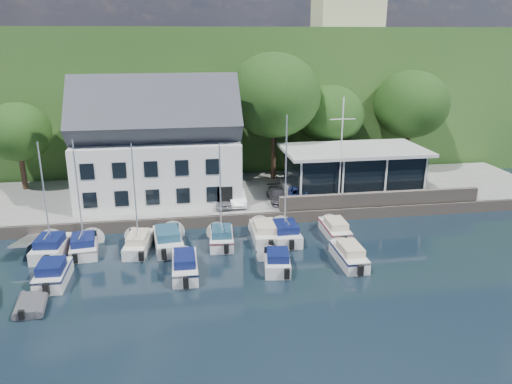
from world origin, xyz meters
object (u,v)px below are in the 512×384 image
harbor_building (158,151)px  boat_r1_6 (286,184)px  car_dgrey (278,195)px  flagpole (341,151)px  car_silver (223,200)px  boat_r2_0 (53,272)px  boat_r1_5 (264,230)px  boat_r2_4 (349,253)px  boat_r1_7 (335,227)px  club_pavilion (353,170)px  boat_r2_2 (185,263)px  boat_r1_3 (168,238)px  boat_r1_1 (79,198)px  boat_r1_4 (220,189)px  car_white (237,197)px  dinghy_1 (31,303)px  car_blue (299,195)px  boat_r2_3 (277,260)px  boat_r1_2 (135,196)px  boat_r1_0 (44,195)px

harbor_building → boat_r1_6: 13.21m
car_dgrey → flagpole: flagpole is taller
car_silver → boat_r2_0: 15.83m
boat_r1_5 → boat_r2_4: bearing=-43.2°
boat_r1_7 → boat_r2_4: (-0.57, -4.97, 0.05)m
club_pavilion → boat_r2_2: bearing=-141.0°
boat_r1_3 → boat_r1_6: boat_r1_6 is taller
boat_r2_2 → boat_r2_0: bearing=-179.9°
boat_r1_1 → boat_r2_0: (-1.17, -4.57, -3.41)m
boat_r2_2 → boat_r2_4: size_ratio=1.03×
boat_r1_4 → boat_r1_5: bearing=13.9°
flagpole → boat_r2_0: 24.70m
car_dgrey → boat_r2_0: car_dgrey is taller
car_white → boat_r1_3: size_ratio=0.59×
car_silver → boat_r1_7: 10.11m
boat_r1_4 → dinghy_1: 14.58m
car_blue → boat_r2_3: 11.71m
car_white → boat_r1_5: car_white is taller
car_blue → boat_r2_4: (0.97, -10.67, -0.91)m
boat_r1_2 → boat_r2_0: bearing=-130.8°
boat_r1_1 → boat_r1_5: boat_r1_1 is taller
car_white → boat_r1_4: 7.23m
harbor_building → flagpole: bearing=-13.6°
boat_r1_0 → boat_r2_4: size_ratio=1.49×
boat_r1_1 → boat_r2_0: bearing=-111.1°
car_blue → boat_r2_2: bearing=-121.0°
boat_r1_4 → boat_r1_5: 5.03m
car_blue → boat_r1_5: bearing=-113.1°
boat_r2_2 → dinghy_1: bearing=-160.4°
car_dgrey → boat_r1_6: (-0.73, -6.43, 2.94)m
boat_r1_6 → boat_r1_3: bearing=-179.3°
boat_r1_3 → boat_r1_7: bearing=-4.5°
car_dgrey → flagpole: (5.28, -1.20, 4.07)m
car_silver → car_dgrey: bearing=4.6°
boat_r1_6 → boat_r2_4: size_ratio=1.46×
boat_r2_0 → dinghy_1: boat_r2_0 is taller
club_pavilion → car_white: bearing=-168.8°
car_dgrey → boat_r1_0: (-17.96, -6.51, 3.03)m
boat_r1_3 → boat_r1_4: size_ratio=0.76×
boat_r1_4 → boat_r1_6: size_ratio=0.98×
flagpole → boat_r1_2: 17.96m
boat_r1_7 → boat_r2_4: bearing=-96.0°
boat_r1_4 → boat_r1_5: size_ratio=1.38×
car_white → boat_r1_6: bearing=-64.4°
car_dgrey → dinghy_1: (-17.44, -14.15, -1.22)m
car_silver → boat_r2_0: car_silver is taller
boat_r1_4 → flagpole: bearing=30.5°
boat_r2_2 → dinghy_1: 9.47m
boat_r1_2 → boat_r2_2: (3.29, -4.46, -3.42)m
boat_r1_1 → boat_r2_4: bearing=-21.0°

